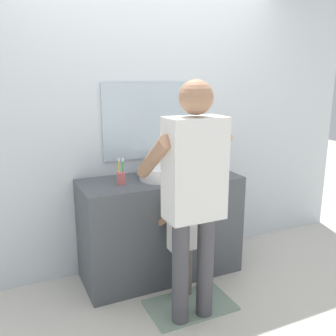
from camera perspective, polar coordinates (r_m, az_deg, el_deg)
name	(u,v)px	position (r m, az deg, el deg)	size (l,w,h in m)	color
ground_plane	(176,290)	(3.21, 1.18, -18.08)	(14.00, 14.00, 0.00)	silver
back_wall	(146,117)	(3.31, -3.44, 7.79)	(4.40, 0.10, 2.70)	silver
vanity_cabinet	(161,227)	(3.25, -1.12, -9.00)	(1.34, 0.54, 0.87)	#4C5156
sink_basin	(161,172)	(3.08, -1.01, -0.67)	(0.36, 0.36, 0.11)	white
faucet	(151,164)	(3.27, -2.57, 0.63)	(0.18, 0.14, 0.18)	#B7BABF
toothbrush_cup	(121,177)	(2.96, -7.17, -1.42)	(0.07, 0.07, 0.21)	#D86666
bath_mat	(190,305)	(3.02, 3.39, -20.17)	(0.64, 0.40, 0.02)	gray
child_toddler	(182,233)	(2.88, 2.13, -9.87)	(0.28, 0.28, 0.91)	#6B5B4C
adult_parent	(193,184)	(2.47, 3.88, -2.43)	(0.52, 0.55, 1.68)	#47474C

